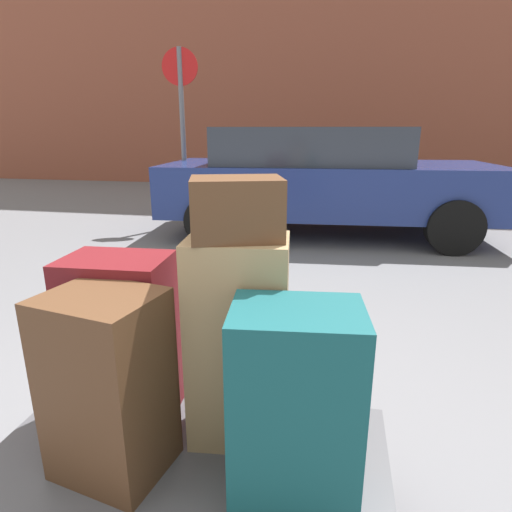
{
  "coord_description": "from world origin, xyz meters",
  "views": [
    {
      "loc": [
        0.45,
        -1.08,
        1.38
      ],
      "look_at": [
        0.0,
        1.2,
        0.69
      ],
      "focal_mm": 29.65,
      "sensor_mm": 36.0,
      "label": 1
    }
  ],
  "objects_px": {
    "luggage_cart": "(187,477)",
    "bollard_kerb_near": "(474,187)",
    "suitcase_teal_front_left": "(295,409)",
    "suitcase_tan_rear_left": "(238,341)",
    "suitcase_brown_rear_right": "(108,385)",
    "no_parking_sign": "(182,120)",
    "suitcase_maroon_center": "(122,339)",
    "duffel_bag_brown_topmost_pile": "(237,208)",
    "parked_car": "(323,178)"
  },
  "relations": [
    {
      "from": "parked_car",
      "to": "no_parking_sign",
      "type": "relative_size",
      "value": 1.79
    },
    {
      "from": "suitcase_maroon_center",
      "to": "duffel_bag_brown_topmost_pile",
      "type": "xyz_separation_m",
      "value": [
        0.44,
        -0.02,
        0.5
      ]
    },
    {
      "from": "luggage_cart",
      "to": "suitcase_maroon_center",
      "type": "xyz_separation_m",
      "value": [
        -0.3,
        0.19,
        0.38
      ]
    },
    {
      "from": "luggage_cart",
      "to": "bollard_kerb_near",
      "type": "relative_size",
      "value": 1.9
    },
    {
      "from": "luggage_cart",
      "to": "suitcase_tan_rear_left",
      "type": "height_order",
      "value": "suitcase_tan_rear_left"
    },
    {
      "from": "suitcase_brown_rear_right",
      "to": "parked_car",
      "type": "xyz_separation_m",
      "value": [
        0.43,
        4.8,
        0.13
      ]
    },
    {
      "from": "suitcase_tan_rear_left",
      "to": "suitcase_teal_front_left",
      "type": "xyz_separation_m",
      "value": [
        0.22,
        -0.24,
        -0.06
      ]
    },
    {
      "from": "duffel_bag_brown_topmost_pile",
      "to": "no_parking_sign",
      "type": "xyz_separation_m",
      "value": [
        -1.95,
        4.74,
        0.37
      ]
    },
    {
      "from": "suitcase_teal_front_left",
      "to": "suitcase_tan_rear_left",
      "type": "bearing_deg",
      "value": 126.05
    },
    {
      "from": "suitcase_maroon_center",
      "to": "no_parking_sign",
      "type": "distance_m",
      "value": 5.03
    },
    {
      "from": "suitcase_tan_rear_left",
      "to": "bollard_kerb_near",
      "type": "relative_size",
      "value": 1.03
    },
    {
      "from": "duffel_bag_brown_topmost_pile",
      "to": "parked_car",
      "type": "bearing_deg",
      "value": 71.94
    },
    {
      "from": "luggage_cart",
      "to": "suitcase_maroon_center",
      "type": "relative_size",
      "value": 2.12
    },
    {
      "from": "luggage_cart",
      "to": "suitcase_maroon_center",
      "type": "distance_m",
      "value": 0.52
    },
    {
      "from": "suitcase_maroon_center",
      "to": "parked_car",
      "type": "distance_m",
      "value": 4.58
    },
    {
      "from": "suitcase_brown_rear_right",
      "to": "suitcase_teal_front_left",
      "type": "bearing_deg",
      "value": 10.07
    },
    {
      "from": "duffel_bag_brown_topmost_pile",
      "to": "parked_car",
      "type": "relative_size",
      "value": 0.06
    },
    {
      "from": "parked_car",
      "to": "no_parking_sign",
      "type": "xyz_separation_m",
      "value": [
        -2.02,
        0.17,
        0.77
      ]
    },
    {
      "from": "luggage_cart",
      "to": "suitcase_maroon_center",
      "type": "height_order",
      "value": "suitcase_maroon_center"
    },
    {
      "from": "suitcase_maroon_center",
      "to": "parked_car",
      "type": "xyz_separation_m",
      "value": [
        0.52,
        4.55,
        0.11
      ]
    },
    {
      "from": "suitcase_maroon_center",
      "to": "bollard_kerb_near",
      "type": "bearing_deg",
      "value": 63.15
    },
    {
      "from": "duffel_bag_brown_topmost_pile",
      "to": "suitcase_maroon_center",
      "type": "bearing_deg",
      "value": 160.09
    },
    {
      "from": "luggage_cart",
      "to": "duffel_bag_brown_topmost_pile",
      "type": "xyz_separation_m",
      "value": [
        0.14,
        0.17,
        0.88
      ]
    },
    {
      "from": "bollard_kerb_near",
      "to": "no_parking_sign",
      "type": "distance_m",
      "value": 5.62
    },
    {
      "from": "suitcase_teal_front_left",
      "to": "duffel_bag_brown_topmost_pile",
      "type": "distance_m",
      "value": 0.61
    },
    {
      "from": "bollard_kerb_near",
      "to": "no_parking_sign",
      "type": "relative_size",
      "value": 0.28
    },
    {
      "from": "suitcase_tan_rear_left",
      "to": "bollard_kerb_near",
      "type": "xyz_separation_m",
      "value": [
        2.81,
        7.5,
        -0.35
      ]
    },
    {
      "from": "suitcase_brown_rear_right",
      "to": "bollard_kerb_near",
      "type": "xyz_separation_m",
      "value": [
        3.17,
        7.73,
        -0.29
      ]
    },
    {
      "from": "suitcase_maroon_center",
      "to": "no_parking_sign",
      "type": "relative_size",
      "value": 0.25
    },
    {
      "from": "suitcase_maroon_center",
      "to": "bollard_kerb_near",
      "type": "xyz_separation_m",
      "value": [
        3.25,
        7.48,
        -0.3
      ]
    },
    {
      "from": "duffel_bag_brown_topmost_pile",
      "to": "no_parking_sign",
      "type": "height_order",
      "value": "no_parking_sign"
    },
    {
      "from": "suitcase_teal_front_left",
      "to": "suitcase_maroon_center",
      "type": "height_order",
      "value": "suitcase_maroon_center"
    },
    {
      "from": "parked_car",
      "to": "duffel_bag_brown_topmost_pile",
      "type": "bearing_deg",
      "value": -90.98
    },
    {
      "from": "suitcase_tan_rear_left",
      "to": "bollard_kerb_near",
      "type": "height_order",
      "value": "suitcase_tan_rear_left"
    },
    {
      "from": "bollard_kerb_near",
      "to": "suitcase_teal_front_left",
      "type": "bearing_deg",
      "value": -108.54
    },
    {
      "from": "suitcase_teal_front_left",
      "to": "no_parking_sign",
      "type": "xyz_separation_m",
      "value": [
        -2.16,
        4.99,
        0.89
      ]
    },
    {
      "from": "suitcase_maroon_center",
      "to": "suitcase_teal_front_left",
      "type": "bearing_deg",
      "value": -25.12
    },
    {
      "from": "luggage_cart",
      "to": "suitcase_brown_rear_right",
      "type": "relative_size",
      "value": 2.23
    },
    {
      "from": "duffel_bag_brown_topmost_pile",
      "to": "bollard_kerb_near",
      "type": "distance_m",
      "value": 8.05
    },
    {
      "from": "suitcase_brown_rear_right",
      "to": "suitcase_maroon_center",
      "type": "relative_size",
      "value": 0.95
    },
    {
      "from": "suitcase_brown_rear_right",
      "to": "parked_car",
      "type": "relative_size",
      "value": 0.13
    },
    {
      "from": "suitcase_tan_rear_left",
      "to": "luggage_cart",
      "type": "bearing_deg",
      "value": -136.16
    },
    {
      "from": "parked_car",
      "to": "bollard_kerb_near",
      "type": "xyz_separation_m",
      "value": [
        2.74,
        2.93,
        -0.41
      ]
    },
    {
      "from": "luggage_cart",
      "to": "no_parking_sign",
      "type": "xyz_separation_m",
      "value": [
        -1.8,
        4.91,
        1.26
      ]
    },
    {
      "from": "suitcase_teal_front_left",
      "to": "luggage_cart",
      "type": "bearing_deg",
      "value": 162.62
    },
    {
      "from": "luggage_cart",
      "to": "suitcase_tan_rear_left",
      "type": "distance_m",
      "value": 0.48
    },
    {
      "from": "luggage_cart",
      "to": "bollard_kerb_near",
      "type": "bearing_deg",
      "value": 68.91
    },
    {
      "from": "bollard_kerb_near",
      "to": "no_parking_sign",
      "type": "height_order",
      "value": "no_parking_sign"
    },
    {
      "from": "luggage_cart",
      "to": "suitcase_teal_front_left",
      "type": "xyz_separation_m",
      "value": [
        0.36,
        -0.07,
        0.37
      ]
    },
    {
      "from": "luggage_cart",
      "to": "bollard_kerb_near",
      "type": "xyz_separation_m",
      "value": [
        2.96,
        7.67,
        0.08
      ]
    }
  ]
}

